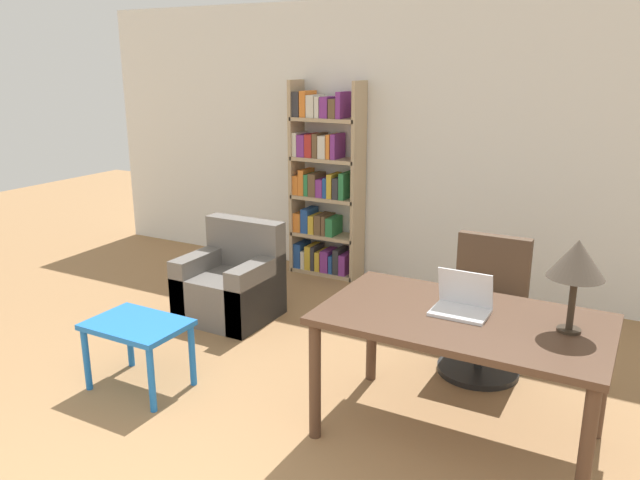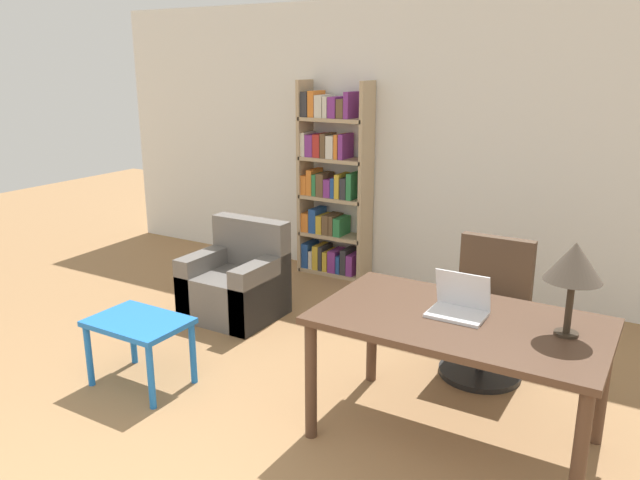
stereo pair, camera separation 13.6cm
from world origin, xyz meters
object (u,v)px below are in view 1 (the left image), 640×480
(office_chair, at_px, (484,312))
(bookshelf, at_px, (323,187))
(desk, at_px, (462,332))
(side_table_blue, at_px, (138,333))
(laptop, at_px, (462,304))
(armchair, at_px, (231,286))
(table_lamp, at_px, (577,261))

(office_chair, height_order, bookshelf, bookshelf)
(office_chair, bearing_deg, desk, -84.05)
(desk, relative_size, side_table_blue, 2.43)
(office_chair, xyz_separation_m, side_table_blue, (-1.94, -1.38, -0.03))
(bookshelf, bearing_deg, office_chair, -33.32)
(laptop, relative_size, armchair, 0.38)
(desk, distance_m, side_table_blue, 2.10)
(desk, bearing_deg, office_chair, 95.95)
(laptop, relative_size, table_lamp, 0.62)
(desk, xyz_separation_m, bookshelf, (-2.11, 2.24, 0.24))
(bookshelf, bearing_deg, table_lamp, -39.37)
(laptop, height_order, armchair, laptop)
(table_lamp, height_order, armchair, table_lamp)
(desk, distance_m, office_chair, 0.96)
(desk, distance_m, bookshelf, 3.09)
(table_lamp, xyz_separation_m, bookshelf, (-2.65, 2.17, -0.24))
(bookshelf, bearing_deg, armchair, -95.07)
(office_chair, bearing_deg, side_table_blue, -144.66)
(office_chair, bearing_deg, armchair, -177.68)
(table_lamp, bearing_deg, laptop, -178.07)
(office_chair, relative_size, bookshelf, 0.49)
(laptop, xyz_separation_m, office_chair, (-0.07, 0.87, -0.38))
(table_lamp, distance_m, office_chair, 1.28)
(side_table_blue, bearing_deg, table_lamp, 11.49)
(desk, relative_size, table_lamp, 3.15)
(side_table_blue, xyz_separation_m, armchair, (-0.19, 1.29, -0.12))
(table_lamp, bearing_deg, office_chair, 126.87)
(table_lamp, bearing_deg, desk, -172.75)
(desk, height_order, bookshelf, bookshelf)
(laptop, distance_m, bookshelf, 3.02)
(laptop, xyz_separation_m, side_table_blue, (-2.01, -0.50, -0.42))
(table_lamp, xyz_separation_m, office_chair, (-0.64, 0.85, -0.72))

